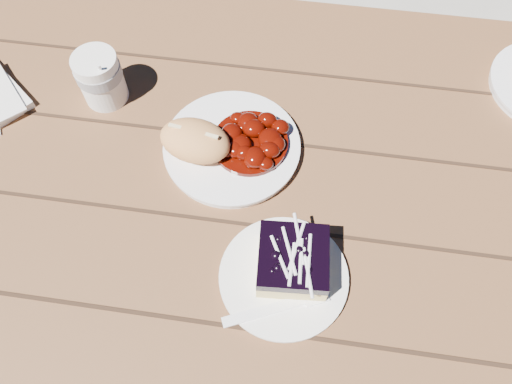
# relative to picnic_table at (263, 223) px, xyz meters

# --- Properties ---
(ground) EXTENTS (60.00, 60.00, 0.00)m
(ground) POSITION_rel_picnic_table_xyz_m (0.00, 0.00, -0.59)
(ground) COLOR #9F9A8F
(ground) RESTS_ON ground
(picnic_table) EXTENTS (2.00, 1.55, 0.75)m
(picnic_table) POSITION_rel_picnic_table_xyz_m (0.00, 0.00, 0.00)
(picnic_table) COLOR brown
(picnic_table) RESTS_ON ground
(main_plate) EXTENTS (0.22, 0.22, 0.02)m
(main_plate) POSITION_rel_picnic_table_xyz_m (-0.06, 0.05, 0.17)
(main_plate) COLOR white
(main_plate) RESTS_ON picnic_table
(goulash_stew) EXTENTS (0.13, 0.13, 0.04)m
(goulash_stew) POSITION_rel_picnic_table_xyz_m (-0.03, 0.06, 0.20)
(goulash_stew) COLOR #4B0902
(goulash_stew) RESTS_ON main_plate
(bread_roll) EXTENTS (0.13, 0.10, 0.06)m
(bread_roll) POSITION_rel_picnic_table_xyz_m (-0.12, 0.03, 0.21)
(bread_roll) COLOR #E29B57
(bread_roll) RESTS_ON main_plate
(dessert_plate) EXTENTS (0.18, 0.18, 0.01)m
(dessert_plate) POSITION_rel_picnic_table_xyz_m (0.05, -0.16, 0.17)
(dessert_plate) COLOR white
(dessert_plate) RESTS_ON picnic_table
(blueberry_cake) EXTENTS (0.11, 0.11, 0.06)m
(blueberry_cake) POSITION_rel_picnic_table_xyz_m (0.06, -0.14, 0.20)
(blueberry_cake) COLOR #F9E288
(blueberry_cake) RESTS_ON dessert_plate
(fork_dessert) EXTENTS (0.16, 0.09, 0.00)m
(fork_dessert) POSITION_rel_picnic_table_xyz_m (0.03, -0.21, 0.17)
(fork_dessert) COLOR white
(fork_dessert) RESTS_ON dessert_plate
(coffee_cup) EXTENTS (0.08, 0.08, 0.10)m
(coffee_cup) POSITION_rel_picnic_table_xyz_m (-0.30, 0.14, 0.21)
(coffee_cup) COLOR white
(coffee_cup) RESTS_ON picnic_table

